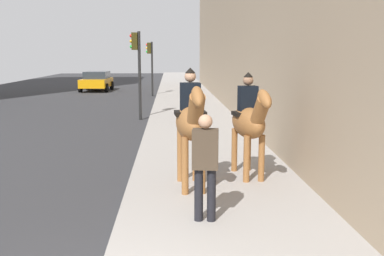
{
  "coord_description": "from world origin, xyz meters",
  "views": [
    {
      "loc": [
        -4.03,
        -0.88,
        2.73
      ],
      "look_at": [
        4.0,
        -1.28,
        1.4
      ],
      "focal_mm": 41.93,
      "sensor_mm": 36.0,
      "label": 1
    }
  ],
  "objects": [
    {
      "name": "traffic_light_far_curb",
      "position": [
        25.22,
        0.36,
        2.36
      ],
      "size": [
        0.2,
        0.44,
        3.49
      ],
      "color": "black",
      "rests_on": "ground"
    },
    {
      "name": "traffic_light_near_curb",
      "position": [
        14.62,
        0.46,
        2.45
      ],
      "size": [
        0.2,
        0.44,
        3.64
      ],
      "color": "black",
      "rests_on": "ground"
    },
    {
      "name": "pedestrian_greeting",
      "position": [
        2.73,
        -1.42,
        1.1
      ],
      "size": [
        0.31,
        0.43,
        1.7
      ],
      "rotation": [
        0.0,
        0.0,
        -0.13
      ],
      "color": "black",
      "rests_on": "sidewalk_slab"
    },
    {
      "name": "mounted_horse_near",
      "position": [
        4.48,
        -1.28,
        1.45
      ],
      "size": [
        2.15,
        0.67,
        2.35
      ],
      "rotation": [
        0.0,
        0.0,
        3.22
      ],
      "color": "brown",
      "rests_on": "sidewalk_slab"
    },
    {
      "name": "mounted_horse_far",
      "position": [
        5.24,
        -2.55,
        1.34
      ],
      "size": [
        2.15,
        0.76,
        2.23
      ],
      "rotation": [
        0.0,
        0.0,
        3.28
      ],
      "color": "brown",
      "rests_on": "sidewalk_slab"
    },
    {
      "name": "car_near_lane",
      "position": [
        29.64,
        4.57,
        0.76
      ],
      "size": [
        3.94,
        2.18,
        1.44
      ],
      "rotation": [
        0.0,
        0.0,
        3.11
      ],
      "color": "orange",
      "rests_on": "ground"
    }
  ]
}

